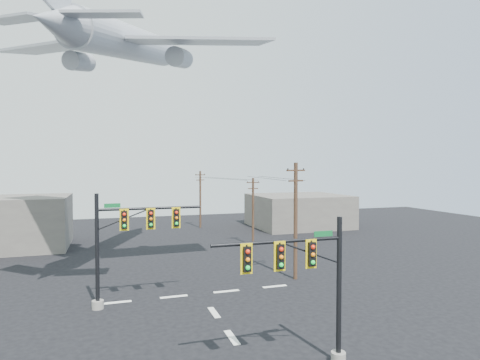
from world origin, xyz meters
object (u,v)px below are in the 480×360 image
object	(u,v)px
utility_pole_a	(296,218)
utility_pole_c	(200,198)
airliner	(129,43)
signal_mast_near	(310,284)
signal_mast_far	(125,243)
utility_pole_b	(253,210)

from	to	relation	value
utility_pole_a	utility_pole_c	world-z (taller)	utility_pole_a
utility_pole_c	airliner	world-z (taller)	airliner
signal_mast_near	utility_pole_a	distance (m)	15.06
utility_pole_c	airliner	bearing A→B (deg)	-135.89
signal_mast_far	utility_pole_c	size ratio (longest dim) A/B	0.88
signal_mast_near	airliner	size ratio (longest dim) A/B	0.29
signal_mast_near	utility_pole_c	xyz separation A→B (m)	(4.49, 44.02, 0.58)
signal_mast_near	signal_mast_far	xyz separation A→B (m)	(-7.96, 11.42, 0.35)
utility_pole_a	airliner	world-z (taller)	airliner
signal_mast_far	utility_pole_a	bearing A→B (deg)	9.61
utility_pole_a	utility_pole_b	xyz separation A→B (m)	(1.58, 14.80, -0.90)
signal_mast_far	utility_pole_c	world-z (taller)	utility_pole_c
airliner	signal_mast_far	bearing A→B (deg)	-159.89
utility_pole_a	airliner	size ratio (longest dim) A/B	0.40
airliner	utility_pole_c	bearing A→B (deg)	1.02
airliner	utility_pole_a	bearing A→B (deg)	-85.78
signal_mast_near	signal_mast_far	distance (m)	13.92
signal_mast_near	airliner	world-z (taller)	airliner
utility_pole_c	airliner	distance (m)	31.57
utility_pole_b	signal_mast_far	bearing A→B (deg)	-133.98
signal_mast_near	utility_pole_a	bearing A→B (deg)	66.53
utility_pole_a	utility_pole_c	bearing A→B (deg)	77.25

